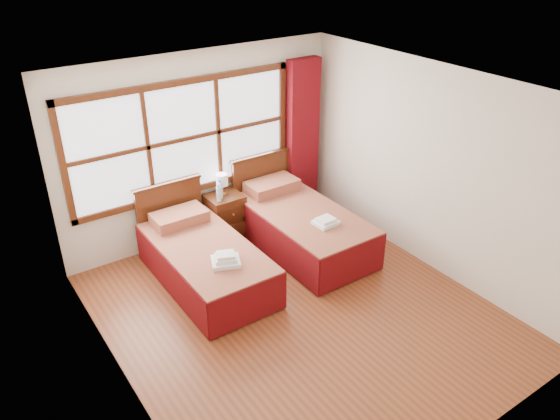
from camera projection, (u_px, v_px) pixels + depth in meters
floor at (298, 313)px, 6.30m from camera, size 4.50×4.50×0.00m
ceiling at (303, 92)px, 5.07m from camera, size 4.50×4.50×0.00m
wall_back at (201, 148)px, 7.32m from camera, size 4.00×0.00×4.00m
wall_left at (113, 278)px, 4.68m from camera, size 0.00×4.50×4.50m
wall_right at (432, 170)px, 6.68m from camera, size 0.00×4.50×4.50m
window at (184, 139)px, 7.07m from camera, size 3.16×0.06×1.56m
curtain at (302, 137)px, 8.08m from camera, size 0.50×0.16×2.30m
bed_left at (204, 260)px, 6.74m from camera, size 1.02×2.04×0.99m
bed_right at (300, 225)px, 7.46m from camera, size 1.08×2.10×1.05m
nightstand at (225, 216)px, 7.68m from camera, size 0.48×0.47×0.64m
towels_left at (226, 260)px, 6.23m from camera, size 0.40×0.38×0.14m
towels_right at (326, 222)px, 6.98m from camera, size 0.31×0.27×0.09m
lamp at (222, 180)px, 7.45m from camera, size 0.16×0.16×0.31m
bottle_near at (219, 194)px, 7.34m from camera, size 0.06×0.06×0.23m
bottle_far at (220, 190)px, 7.41m from camera, size 0.07×0.07×0.27m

